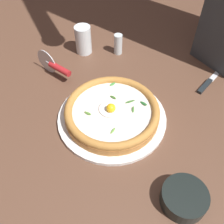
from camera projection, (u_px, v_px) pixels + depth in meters
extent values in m
cube|color=brown|center=(116.00, 118.00, 0.83)|extent=(2.40, 2.40, 0.03)
cylinder|color=white|center=(112.00, 118.00, 0.80)|extent=(0.33, 0.33, 0.01)
cylinder|color=#B77537|center=(112.00, 114.00, 0.79)|extent=(0.29, 0.29, 0.02)
torus|color=#B77C38|center=(112.00, 110.00, 0.78)|extent=(0.29, 0.29, 0.02)
cylinder|color=white|center=(112.00, 111.00, 0.78)|extent=(0.24, 0.24, 0.00)
ellipsoid|color=white|center=(112.00, 109.00, 0.78)|extent=(0.08, 0.07, 0.01)
sphere|color=yellow|center=(111.00, 108.00, 0.76)|extent=(0.03, 0.03, 0.03)
ellipsoid|color=#5D963C|center=(113.00, 131.00, 0.72)|extent=(0.02, 0.02, 0.01)
ellipsoid|color=#3D893C|center=(113.00, 84.00, 0.85)|extent=(0.02, 0.01, 0.01)
ellipsoid|color=#3A722B|center=(133.00, 109.00, 0.78)|extent=(0.02, 0.02, 0.01)
ellipsoid|color=#386B2D|center=(130.00, 101.00, 0.80)|extent=(0.03, 0.01, 0.00)
ellipsoid|color=#3C6E28|center=(113.00, 97.00, 0.81)|extent=(0.02, 0.02, 0.00)
ellipsoid|color=#25682E|center=(144.00, 103.00, 0.79)|extent=(0.01, 0.03, 0.01)
ellipsoid|color=#578E37|center=(88.00, 113.00, 0.77)|extent=(0.02, 0.03, 0.01)
cylinder|color=black|center=(186.00, 197.00, 0.62)|extent=(0.11, 0.11, 0.04)
cylinder|color=silver|center=(47.00, 61.00, 0.92)|extent=(0.04, 0.08, 0.09)
cylinder|color=silver|center=(49.00, 62.00, 0.92)|extent=(0.01, 0.02, 0.01)
cylinder|color=red|center=(60.00, 69.00, 0.90)|extent=(0.05, 0.09, 0.02)
cube|color=silver|center=(219.00, 71.00, 0.96)|extent=(0.14, 0.07, 0.00)
cube|color=black|center=(205.00, 86.00, 0.90)|extent=(0.08, 0.04, 0.01)
cylinder|color=silver|center=(83.00, 40.00, 0.99)|extent=(0.06, 0.06, 0.11)
cylinder|color=#B33331|center=(84.00, 45.00, 1.01)|extent=(0.06, 0.06, 0.06)
cylinder|color=silver|center=(118.00, 44.00, 1.00)|extent=(0.03, 0.03, 0.08)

